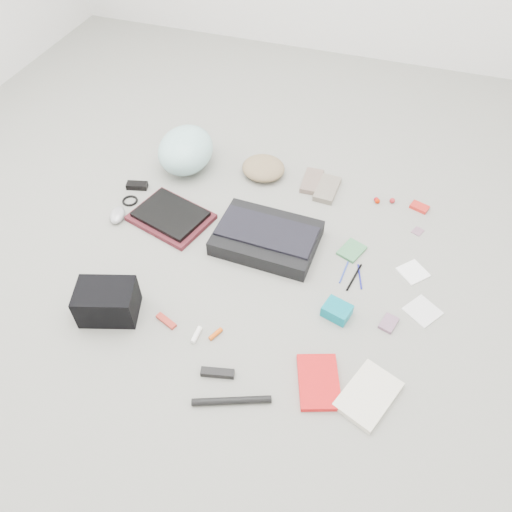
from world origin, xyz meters
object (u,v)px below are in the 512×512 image
(bike_helmet, at_px, (186,150))
(accordion_wallet, at_px, (337,311))
(laptop, at_px, (171,214))
(camera_bag, at_px, (107,302))
(book_red, at_px, (319,382))
(messenger_bag, at_px, (267,238))

(bike_helmet, distance_m, accordion_wallet, 1.16)
(laptop, bearing_deg, accordion_wallet, -2.45)
(camera_bag, bearing_deg, laptop, 72.60)
(camera_bag, distance_m, book_red, 0.86)
(bike_helmet, xyz_separation_m, camera_bag, (0.09, -0.95, -0.03))
(messenger_bag, relative_size, laptop, 1.46)
(book_red, relative_size, accordion_wallet, 2.05)
(laptop, xyz_separation_m, accordion_wallet, (0.85, -0.29, -0.01))
(laptop, bearing_deg, messenger_bag, 15.36)
(messenger_bag, xyz_separation_m, accordion_wallet, (0.38, -0.28, -0.01))
(laptop, height_order, book_red, laptop)
(laptop, distance_m, book_red, 1.04)
(messenger_bag, height_order, bike_helmet, bike_helmet)
(laptop, bearing_deg, book_red, -18.87)
(laptop, xyz_separation_m, camera_bag, (-0.00, -0.56, 0.04))
(messenger_bag, distance_m, laptop, 0.47)
(book_red, bearing_deg, camera_bag, 158.21)
(laptop, relative_size, bike_helmet, 0.89)
(bike_helmet, xyz_separation_m, book_red, (0.94, -0.99, -0.09))
(accordion_wallet, bearing_deg, bike_helmet, 159.83)
(camera_bag, height_order, accordion_wallet, camera_bag)
(laptop, height_order, accordion_wallet, accordion_wallet)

